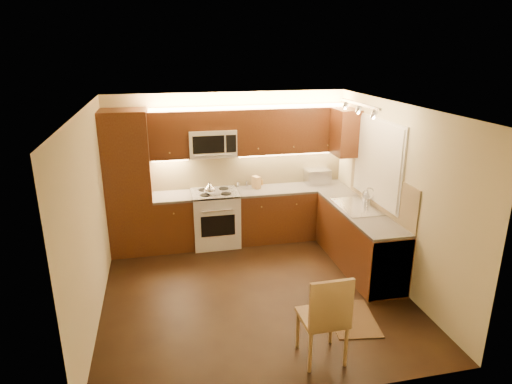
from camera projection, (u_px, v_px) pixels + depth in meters
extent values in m
cube|color=black|center=(254.00, 291.00, 6.07)|extent=(4.00, 4.00, 0.01)
cube|color=beige|center=(254.00, 108.00, 5.29)|extent=(4.00, 4.00, 0.01)
cube|color=beige|center=(229.00, 167.00, 7.54)|extent=(4.00, 0.01, 2.50)
cube|color=beige|center=(303.00, 283.00, 3.83)|extent=(4.00, 0.01, 2.50)
cube|color=beige|center=(90.00, 218.00, 5.27)|extent=(0.01, 4.00, 2.50)
cube|color=beige|center=(395.00, 195.00, 6.09)|extent=(0.01, 4.00, 2.50)
cube|color=#40170D|center=(129.00, 183.00, 6.95)|extent=(0.70, 0.60, 2.30)
cube|color=#40170D|center=(174.00, 222.00, 7.31)|extent=(0.62, 0.60, 0.86)
cube|color=#3E3B38|center=(172.00, 197.00, 7.17)|extent=(0.62, 0.60, 0.04)
cube|color=#40170D|center=(291.00, 213.00, 7.73)|extent=(1.92, 0.60, 0.86)
cube|color=#3E3B38|center=(292.00, 188.00, 7.59)|extent=(1.92, 0.60, 0.04)
cube|color=#40170D|center=(358.00, 240.00, 6.66)|extent=(0.60, 2.00, 0.86)
cube|color=#3E3B38|center=(361.00, 212.00, 6.52)|extent=(0.60, 2.00, 0.04)
cube|color=silver|center=(381.00, 261.00, 6.01)|extent=(0.58, 0.60, 0.84)
cube|color=tan|center=(249.00, 168.00, 7.62)|extent=(3.30, 0.02, 0.60)
cube|color=tan|center=(381.00, 190.00, 6.48)|extent=(0.02, 2.00, 0.60)
cube|color=#40170D|center=(168.00, 135.00, 6.98)|extent=(0.62, 0.35, 0.75)
cube|color=#40170D|center=(291.00, 130.00, 7.39)|extent=(1.92, 0.35, 0.75)
cube|color=#40170D|center=(211.00, 119.00, 7.05)|extent=(0.76, 0.35, 0.31)
cube|color=#40170D|center=(345.00, 132.00, 7.16)|extent=(0.35, 0.50, 0.75)
cube|color=silver|center=(378.00, 161.00, 6.49)|extent=(0.03, 1.44, 1.24)
cube|color=silver|center=(377.00, 161.00, 6.49)|extent=(0.02, 1.36, 1.16)
cube|color=silver|center=(359.00, 104.00, 5.99)|extent=(0.04, 1.20, 0.03)
cube|color=silver|center=(317.00, 176.00, 7.78)|extent=(0.42, 0.32, 0.25)
cube|color=olive|center=(256.00, 182.00, 7.51)|extent=(0.15, 0.18, 0.21)
cylinder|color=silver|center=(238.00, 184.00, 7.60)|extent=(0.06, 0.06, 0.09)
cylinder|color=brown|center=(255.00, 184.00, 7.65)|extent=(0.06, 0.06, 0.09)
cylinder|color=silver|center=(247.00, 184.00, 7.64)|extent=(0.05, 0.05, 0.09)
cylinder|color=brown|center=(262.00, 182.00, 7.69)|extent=(0.05, 0.05, 0.10)
imported|color=#BABABF|center=(366.00, 196.00, 6.83)|extent=(0.10, 0.10, 0.20)
cube|color=black|center=(352.00, 318.00, 5.45)|extent=(0.65, 0.87, 0.01)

